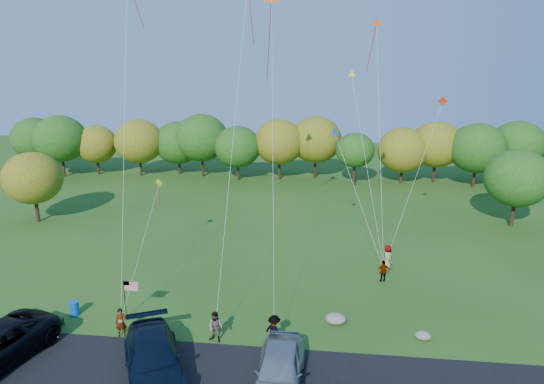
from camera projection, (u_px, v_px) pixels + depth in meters
The scene contains 16 objects.
ground at pixel (214, 334), 28.22m from camera, with size 140.00×140.00×0.00m, color #245217.
asphalt_lane at pixel (195, 377), 24.38m from camera, with size 44.00×6.00×0.06m, color black.
treeline at pixel (273, 147), 61.91m from camera, with size 76.66×27.64×8.30m.
minivan_navy at pixel (153, 359), 24.23m from camera, with size 2.69×6.62×1.92m, color black.
minivan_silver at pixel (279, 370), 23.35m from camera, with size 2.29×5.70×1.94m, color #A0A3AB.
flyer_a at pixel (121, 323), 27.81m from camera, with size 0.64×0.42×1.75m, color #4C4C59.
flyer_b at pixel (216, 327), 27.31m from camera, with size 0.88×0.69×1.81m, color #4C4C59.
flyer_c at pixel (274, 331), 26.79m from camera, with size 1.23×0.71×1.90m, color #4C4C59.
flyer_d at pixel (383, 271), 34.73m from camera, with size 0.96×0.40×1.64m, color #4C4C59.
flyer_e at pixel (387, 257), 36.84m from camera, with size 0.93×0.61×1.91m, color #4C4C59.
park_bench at pixel (47, 318), 28.96m from camera, with size 1.83×0.98×1.04m.
trash_barrel at pixel (74, 308), 30.26m from camera, with size 0.60×0.60×0.90m, color #0B53AE.
flag_assembly at pixel (128, 290), 29.51m from camera, with size 0.94×0.61×2.53m.
boulder_near at pixel (336, 319), 29.31m from camera, with size 1.29×1.01×0.64m, color gray.
boulder_far at pixel (423, 336), 27.68m from camera, with size 0.90×0.75×0.47m, color slate.
kites_aloft at pixel (276, 18), 35.06m from camera, with size 23.08×9.22×15.83m.
Camera 1 is at (6.30, -24.45, 15.48)m, focal length 32.00 mm.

